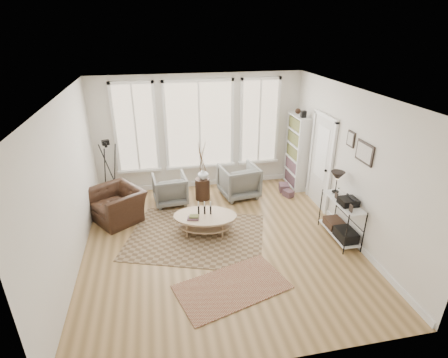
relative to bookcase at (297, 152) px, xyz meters
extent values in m
plane|color=#A68150|center=(-2.44, -2.23, -0.96)|extent=(5.50, 5.50, 0.00)
plane|color=white|center=(-2.44, -2.23, 1.94)|extent=(5.50, 5.50, 0.00)
cube|color=silver|center=(-2.44, 0.52, 0.49)|extent=(5.20, 0.04, 2.90)
cube|color=silver|center=(-2.44, -4.98, 0.49)|extent=(5.20, 0.04, 2.90)
cube|color=silver|center=(-5.04, -2.23, 0.49)|extent=(0.04, 5.50, 2.90)
cube|color=silver|center=(0.16, -2.23, 0.49)|extent=(0.04, 5.50, 2.90)
cube|color=white|center=(-2.44, 0.51, -0.90)|extent=(5.10, 0.04, 0.12)
cube|color=white|center=(0.15, -2.23, -0.90)|extent=(0.03, 5.40, 0.12)
cube|color=beige|center=(-2.44, 0.50, 0.69)|extent=(1.60, 0.03, 2.10)
cube|color=beige|center=(-3.99, 0.50, 0.69)|extent=(0.90, 0.03, 2.10)
cube|color=beige|center=(-0.89, 0.50, 0.69)|extent=(0.90, 0.03, 2.10)
cube|color=white|center=(-2.44, 0.48, 0.69)|extent=(1.74, 0.06, 2.24)
cube|color=white|center=(-3.99, 0.48, 0.69)|extent=(1.04, 0.06, 2.24)
cube|color=white|center=(-0.89, 0.48, 0.69)|extent=(1.04, 0.06, 2.24)
cube|color=white|center=(-2.44, 0.46, -0.39)|extent=(4.10, 0.12, 0.06)
cube|color=silver|center=(0.14, -1.08, 0.09)|extent=(0.04, 0.88, 2.10)
cube|color=white|center=(0.12, -1.08, 0.34)|extent=(0.01, 0.55, 1.20)
cube|color=white|center=(0.12, -1.57, 0.09)|extent=(0.06, 0.08, 2.18)
cube|color=white|center=(0.12, -0.59, 0.09)|extent=(0.06, 0.08, 2.18)
cube|color=white|center=(0.12, -1.08, 1.18)|extent=(0.06, 1.06, 0.08)
sphere|color=black|center=(0.09, -1.41, 0.04)|extent=(0.06, 0.06, 0.06)
cube|color=white|center=(-0.01, -0.41, -0.01)|extent=(0.30, 0.03, 1.90)
cube|color=white|center=(-0.01, 0.41, -0.01)|extent=(0.30, 0.03, 1.90)
cube|color=white|center=(0.14, 0.00, -0.01)|extent=(0.02, 0.85, 1.90)
cube|color=white|center=(-0.01, 0.00, -0.01)|extent=(0.30, 0.81, 1.90)
cube|color=brown|center=(-0.01, 0.00, -0.01)|extent=(0.24, 0.75, 1.76)
cube|color=black|center=(-0.01, -0.20, 1.02)|extent=(0.12, 0.10, 0.16)
sphere|color=#331F15|center=(-0.01, 0.15, 1.01)|extent=(0.14, 0.14, 0.14)
cube|color=white|center=(-0.06, -2.53, -0.84)|extent=(0.37, 1.07, 0.03)
cube|color=white|center=(-0.06, -2.53, -0.14)|extent=(0.37, 1.07, 0.02)
cylinder|color=black|center=(-0.24, -3.06, -0.53)|extent=(0.02, 0.02, 0.85)
cylinder|color=black|center=(0.12, -3.06, -0.53)|extent=(0.02, 0.02, 0.85)
cylinder|color=black|center=(-0.24, -2.00, -0.53)|extent=(0.02, 0.02, 0.85)
cylinder|color=black|center=(0.12, -2.00, -0.53)|extent=(0.02, 0.02, 0.85)
cylinder|color=black|center=(-0.06, -2.18, -0.08)|extent=(0.14, 0.14, 0.02)
cylinder|color=black|center=(-0.06, -2.18, 0.06)|extent=(0.02, 0.02, 0.30)
cone|color=black|center=(-0.06, -2.18, 0.26)|extent=(0.28, 0.28, 0.18)
cube|color=black|center=(-0.06, -2.68, -0.05)|extent=(0.32, 0.30, 0.13)
cube|color=black|center=(-0.06, -2.78, -0.73)|extent=(0.32, 0.45, 0.20)
cube|color=#331F15|center=(-0.06, -2.31, -0.75)|extent=(0.32, 0.40, 0.16)
cube|color=black|center=(-0.16, -2.95, -0.04)|extent=(0.02, 0.10, 0.14)
cube|color=black|center=(-0.16, -2.41, -0.05)|extent=(0.02, 0.10, 0.12)
cube|color=black|center=(0.14, -2.63, 0.89)|extent=(0.03, 0.52, 0.38)
cube|color=silver|center=(0.13, -2.63, 0.89)|extent=(0.01, 0.44, 0.30)
cube|color=black|center=(0.14, -2.13, 0.99)|extent=(0.03, 0.24, 0.30)
cube|color=silver|center=(0.13, -2.13, 0.99)|extent=(0.01, 0.18, 0.24)
cube|color=brown|center=(-2.87, -1.91, -0.95)|extent=(3.18, 2.76, 0.01)
cube|color=maroon|center=(-2.48, -3.53, -0.94)|extent=(2.00, 1.48, 0.01)
ellipsoid|color=tan|center=(-2.66, -1.80, -0.77)|extent=(1.22, 0.91, 0.03)
ellipsoid|color=tan|center=(-2.66, -1.80, -0.57)|extent=(1.43, 1.07, 0.04)
cylinder|color=tan|center=(-3.02, -2.00, -0.77)|extent=(0.04, 0.04, 0.37)
cylinder|color=tan|center=(-2.31, -2.00, -0.77)|extent=(0.04, 0.04, 0.37)
cylinder|color=tan|center=(-3.02, -1.60, -0.77)|extent=(0.04, 0.04, 0.37)
cylinder|color=tan|center=(-2.31, -1.60, -0.77)|extent=(0.04, 0.04, 0.37)
cylinder|color=black|center=(-2.79, -1.75, -0.46)|extent=(0.04, 0.04, 0.18)
cylinder|color=black|center=(-2.66, -1.75, -0.46)|extent=(0.04, 0.04, 0.18)
cylinder|color=black|center=(-2.54, -1.75, -0.46)|extent=(0.04, 0.04, 0.18)
cube|color=#2B4627|center=(-2.91, -1.89, -0.52)|extent=(0.22, 0.16, 0.06)
imported|color=slate|center=(-3.29, -0.34, -0.60)|extent=(0.83, 0.85, 0.71)
imported|color=slate|center=(-1.59, -0.29, -0.55)|extent=(1.00, 1.02, 0.81)
cylinder|color=#331F15|center=(-2.50, -0.29, -0.69)|extent=(0.36, 0.36, 0.54)
imported|color=silver|center=(-2.48, -0.28, -0.28)|extent=(0.33, 0.33, 0.27)
imported|color=#331F15|center=(-4.47, -0.87, -0.60)|extent=(1.43, 1.40, 0.70)
cylinder|color=black|center=(-4.64, -0.05, 0.48)|extent=(0.07, 0.07, 0.07)
cube|color=black|center=(-4.64, -0.05, 0.56)|extent=(0.18, 0.16, 0.11)
cylinder|color=black|center=(-4.64, -0.14, 0.56)|extent=(0.07, 0.09, 0.07)
cube|color=brown|center=(-0.39, -0.27, -0.86)|extent=(0.29, 0.34, 0.19)
cube|color=brown|center=(-0.39, -0.58, -0.88)|extent=(0.27, 0.30, 0.16)
camera|label=1|loc=(-3.50, -7.92, 3.04)|focal=28.00mm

